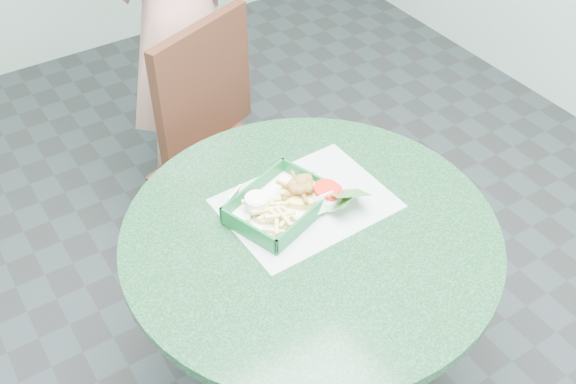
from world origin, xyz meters
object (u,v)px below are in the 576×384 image
cafe_table (309,279)px  sauce_ramekin (257,202)px  crab_sandwich (305,198)px  food_basket (280,213)px  dining_chair (222,141)px  diner_person (176,0)px

cafe_table → sauce_ramekin: 0.27m
crab_sandwich → food_basket: bearing=167.8°
sauce_ramekin → cafe_table: bearing=-59.8°
cafe_table → dining_chair: bearing=80.4°
crab_sandwich → dining_chair: bearing=82.6°
dining_chair → crab_sandwich: dining_chair is taller
diner_person → sauce_ramekin: (-0.23, -0.93, -0.11)m
cafe_table → dining_chair: size_ratio=1.03×
diner_person → cafe_table: bearing=57.3°
dining_chair → cafe_table: bearing=-120.2°
diner_person → food_basket: 0.99m
diner_person → food_basket: diner_person is taller
food_basket → dining_chair: bearing=76.3°
food_basket → diner_person: bearing=79.1°
cafe_table → food_basket: size_ratio=3.79×
food_basket → crab_sandwich: (0.07, -0.01, 0.03)m
dining_chair → sauce_ramekin: (-0.20, -0.58, 0.27)m
dining_chair → sauce_ramekin: bearing=-129.4°
dining_chair → diner_person: bearing=63.7°
diner_person → food_basket: (-0.19, -0.96, -0.14)m
dining_chair → crab_sandwich: (-0.08, -0.63, 0.27)m
cafe_table → diner_person: bearing=81.7°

